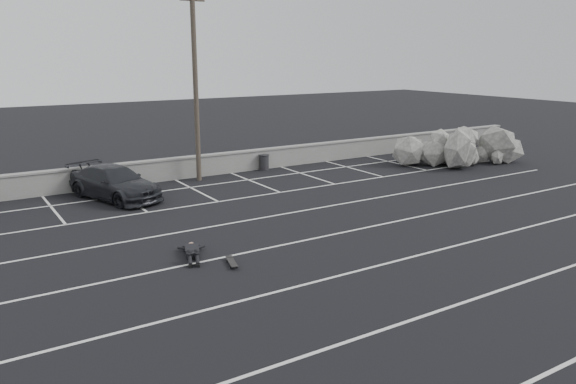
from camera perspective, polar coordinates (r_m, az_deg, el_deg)
ground at (r=15.44m, az=4.07°, el=-8.78°), size 120.00×120.00×0.00m
seawall at (r=27.36m, az=-13.50°, el=2.13°), size 50.00×0.45×1.06m
stall_lines at (r=18.91m, az=-4.07°, el=-4.46°), size 36.00×20.05×0.01m
car_right at (r=24.56m, az=-17.20°, el=0.90°), size 3.40×5.10×1.37m
utility_pole at (r=26.82m, az=-9.37°, el=10.59°), size 1.18×0.24×8.85m
trash_bin at (r=29.37m, az=-2.44°, el=3.04°), size 0.54×0.54×0.83m
riprap_pile at (r=32.02m, az=16.69°, el=3.74°), size 7.04×5.13×1.47m
person at (r=17.37m, az=-9.74°, el=-5.55°), size 2.29×2.78×0.45m
skateboard at (r=16.42m, az=-5.71°, el=-7.14°), size 0.39×0.80×0.09m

